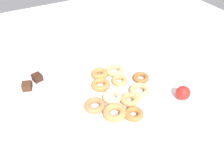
{
  "coord_description": "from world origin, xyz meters",
  "views": [
    {
      "loc": [
        -0.37,
        -0.66,
        0.71
      ],
      "look_at": [
        0.0,
        0.03,
        0.05
      ],
      "focal_mm": 36.51,
      "sensor_mm": 36.0,
      "label": 1
    }
  ],
  "objects_px": {
    "donut_5": "(115,70)",
    "brownie_far": "(37,77)",
    "donut_2": "(140,90)",
    "apple": "(183,93)",
    "donut_0": "(112,97)",
    "donut_10": "(130,100)",
    "donut_9": "(141,78)",
    "donut_4": "(120,80)",
    "donut_7": "(115,113)",
    "donut_8": "(100,74)",
    "brownie_near": "(27,86)",
    "donut_3": "(101,85)",
    "cake_plate": "(34,86)",
    "donut_plate": "(115,94)",
    "donut_1": "(134,114)",
    "donut_6": "(95,105)"
  },
  "relations": [
    {
      "from": "donut_5",
      "to": "brownie_far",
      "type": "xyz_separation_m",
      "value": [
        -0.35,
        0.13,
        0.0
      ]
    },
    {
      "from": "donut_2",
      "to": "apple",
      "type": "distance_m",
      "value": 0.19
    },
    {
      "from": "donut_0",
      "to": "donut_10",
      "type": "distance_m",
      "value": 0.08
    },
    {
      "from": "donut_5",
      "to": "donut_9",
      "type": "xyz_separation_m",
      "value": [
        0.09,
        -0.11,
        -0.0
      ]
    },
    {
      "from": "donut_4",
      "to": "donut_7",
      "type": "height_order",
      "value": "donut_7"
    },
    {
      "from": "donut_8",
      "to": "brownie_far",
      "type": "xyz_separation_m",
      "value": [
        -0.28,
        0.12,
        -0.0
      ]
    },
    {
      "from": "donut_4",
      "to": "brownie_near",
      "type": "distance_m",
      "value": 0.43
    },
    {
      "from": "donut_3",
      "to": "donut_10",
      "type": "relative_size",
      "value": 1.08
    },
    {
      "from": "donut_2",
      "to": "donut_7",
      "type": "height_order",
      "value": "donut_7"
    },
    {
      "from": "cake_plate",
      "to": "donut_2",
      "type": "bearing_deg",
      "value": -34.67
    },
    {
      "from": "donut_10",
      "to": "cake_plate",
      "type": "bearing_deg",
      "value": 137.3
    },
    {
      "from": "donut_8",
      "to": "donut_2",
      "type": "bearing_deg",
      "value": -61.16
    },
    {
      "from": "donut_plate",
      "to": "donut_1",
      "type": "bearing_deg",
      "value": -90.4
    },
    {
      "from": "apple",
      "to": "donut_5",
      "type": "bearing_deg",
      "value": 122.89
    },
    {
      "from": "brownie_far",
      "to": "cake_plate",
      "type": "bearing_deg",
      "value": -135.0
    },
    {
      "from": "donut_2",
      "to": "donut_3",
      "type": "distance_m",
      "value": 0.18
    },
    {
      "from": "cake_plate",
      "to": "brownie_far",
      "type": "distance_m",
      "value": 0.04
    },
    {
      "from": "donut_1",
      "to": "brownie_near",
      "type": "bearing_deg",
      "value": 132.23
    },
    {
      "from": "donut_1",
      "to": "donut_4",
      "type": "relative_size",
      "value": 1.03
    },
    {
      "from": "brownie_far",
      "to": "donut_0",
      "type": "bearing_deg",
      "value": -48.38
    },
    {
      "from": "donut_0",
      "to": "donut_3",
      "type": "height_order",
      "value": "donut_3"
    },
    {
      "from": "donut_10",
      "to": "donut_6",
      "type": "bearing_deg",
      "value": 164.96
    },
    {
      "from": "donut_5",
      "to": "brownie_far",
      "type": "height_order",
      "value": "brownie_far"
    },
    {
      "from": "donut_plate",
      "to": "donut_3",
      "type": "height_order",
      "value": "donut_3"
    },
    {
      "from": "donut_1",
      "to": "donut_6",
      "type": "distance_m",
      "value": 0.17
    },
    {
      "from": "apple",
      "to": "donut_1",
      "type": "bearing_deg",
      "value": -179.83
    },
    {
      "from": "donut_8",
      "to": "apple",
      "type": "relative_size",
      "value": 1.28
    },
    {
      "from": "donut_1",
      "to": "donut_7",
      "type": "bearing_deg",
      "value": 146.58
    },
    {
      "from": "donut_plate",
      "to": "donut_3",
      "type": "relative_size",
      "value": 4.05
    },
    {
      "from": "donut_5",
      "to": "cake_plate",
      "type": "xyz_separation_m",
      "value": [
        -0.38,
        0.1,
        -0.02
      ]
    },
    {
      "from": "donut_10",
      "to": "brownie_far",
      "type": "relative_size",
      "value": 1.96
    },
    {
      "from": "cake_plate",
      "to": "donut_0",
      "type": "bearing_deg",
      "value": -42.93
    },
    {
      "from": "donut_0",
      "to": "donut_5",
      "type": "bearing_deg",
      "value": 57.93
    },
    {
      "from": "donut_8",
      "to": "donut_10",
      "type": "height_order",
      "value": "donut_8"
    },
    {
      "from": "donut_0",
      "to": "donut_6",
      "type": "xyz_separation_m",
      "value": [
        -0.09,
        -0.01,
        0.0
      ]
    },
    {
      "from": "donut_10",
      "to": "brownie_far",
      "type": "height_order",
      "value": "brownie_far"
    },
    {
      "from": "donut_plate",
      "to": "brownie_near",
      "type": "height_order",
      "value": "brownie_near"
    },
    {
      "from": "apple",
      "to": "donut_4",
      "type": "bearing_deg",
      "value": 133.75
    },
    {
      "from": "donut_plate",
      "to": "donut_0",
      "type": "height_order",
      "value": "donut_0"
    },
    {
      "from": "donut_5",
      "to": "donut_10",
      "type": "xyz_separation_m",
      "value": [
        -0.04,
        -0.21,
        -0.0
      ]
    },
    {
      "from": "donut_plate",
      "to": "cake_plate",
      "type": "relative_size",
      "value": 1.72
    },
    {
      "from": "donut_8",
      "to": "cake_plate",
      "type": "xyz_separation_m",
      "value": [
        -0.3,
        0.09,
        -0.02
      ]
    },
    {
      "from": "donut_5",
      "to": "donut_7",
      "type": "xyz_separation_m",
      "value": [
        -0.14,
        -0.25,
        0.0
      ]
    },
    {
      "from": "donut_3",
      "to": "brownie_near",
      "type": "height_order",
      "value": "brownie_near"
    },
    {
      "from": "donut_plate",
      "to": "cake_plate",
      "type": "height_order",
      "value": "donut_plate"
    },
    {
      "from": "brownie_far",
      "to": "donut_9",
      "type": "bearing_deg",
      "value": -27.96
    },
    {
      "from": "donut_plate",
      "to": "brownie_near",
      "type": "relative_size",
      "value": 8.57
    },
    {
      "from": "donut_5",
      "to": "donut_9",
      "type": "bearing_deg",
      "value": -51.16
    },
    {
      "from": "donut_9",
      "to": "apple",
      "type": "distance_m",
      "value": 0.21
    },
    {
      "from": "donut_3",
      "to": "apple",
      "type": "height_order",
      "value": "apple"
    }
  ]
}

